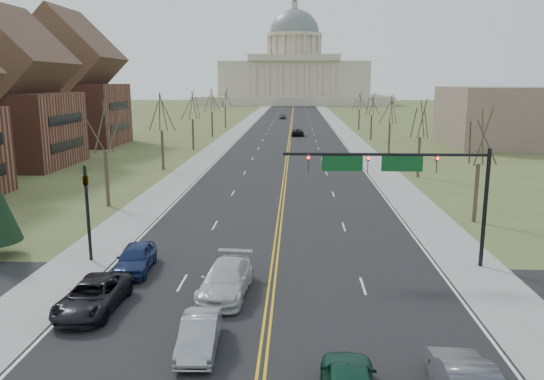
# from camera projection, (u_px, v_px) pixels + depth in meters

# --- Properties ---
(road) EXTENTS (20.00, 380.00, 0.01)m
(road) POSITION_uv_depth(u_px,v_px,m) (291.00, 128.00, 127.08)
(road) COLOR black
(road) RESTS_ON ground
(cross_road) EXTENTS (120.00, 14.00, 0.01)m
(cross_road) POSITION_uv_depth(u_px,v_px,m) (268.00, 316.00, 25.33)
(cross_road) COLOR black
(cross_road) RESTS_ON ground
(sidewalk_left) EXTENTS (4.00, 380.00, 0.03)m
(sidewalk_left) POSITION_uv_depth(u_px,v_px,m) (241.00, 127.00, 127.61)
(sidewalk_left) COLOR gray
(sidewalk_left) RESTS_ON ground
(sidewalk_right) EXTENTS (4.00, 380.00, 0.03)m
(sidewalk_right) POSITION_uv_depth(u_px,v_px,m) (341.00, 128.00, 126.54)
(sidewalk_right) COLOR gray
(sidewalk_right) RESTS_ON ground
(center_line) EXTENTS (0.42, 380.00, 0.01)m
(center_line) POSITION_uv_depth(u_px,v_px,m) (291.00, 128.00, 127.07)
(center_line) COLOR gold
(center_line) RESTS_ON road
(edge_line_left) EXTENTS (0.15, 380.00, 0.01)m
(edge_line_left) POSITION_uv_depth(u_px,v_px,m) (250.00, 127.00, 127.51)
(edge_line_left) COLOR silver
(edge_line_left) RESTS_ON road
(edge_line_right) EXTENTS (0.15, 380.00, 0.01)m
(edge_line_right) POSITION_uv_depth(u_px,v_px,m) (332.00, 128.00, 126.64)
(edge_line_right) COLOR silver
(edge_line_right) RESTS_ON road
(capitol) EXTENTS (90.00, 60.00, 50.00)m
(capitol) POSITION_uv_depth(u_px,v_px,m) (294.00, 74.00, 261.09)
(capitol) COLOR #BBB09C
(capitol) RESTS_ON ground
(signal_mast) EXTENTS (12.12, 0.44, 7.20)m
(signal_mast) POSITION_uv_depth(u_px,v_px,m) (401.00, 172.00, 31.17)
(signal_mast) COLOR black
(signal_mast) RESTS_ON ground
(signal_left) EXTENTS (0.32, 0.36, 6.00)m
(signal_left) POSITION_uv_depth(u_px,v_px,m) (87.00, 203.00, 32.43)
(signal_left) COLOR black
(signal_left) RESTS_ON ground
(tree_r_0) EXTENTS (3.74, 3.74, 8.50)m
(tree_r_0) POSITION_uv_depth(u_px,v_px,m) (480.00, 140.00, 40.93)
(tree_r_0) COLOR #3E3424
(tree_r_0) RESTS_ON ground
(tree_l_0) EXTENTS (3.96, 3.96, 9.00)m
(tree_l_0) POSITION_uv_depth(u_px,v_px,m) (104.00, 129.00, 46.14)
(tree_l_0) COLOR #3E3424
(tree_l_0) RESTS_ON ground
(tree_r_1) EXTENTS (3.74, 3.74, 8.50)m
(tree_r_1) POSITION_uv_depth(u_px,v_px,m) (421.00, 121.00, 60.49)
(tree_r_1) COLOR #3E3424
(tree_r_1) RESTS_ON ground
(tree_l_1) EXTENTS (3.96, 3.96, 9.00)m
(tree_l_1) POSITION_uv_depth(u_px,v_px,m) (161.00, 114.00, 65.70)
(tree_l_1) COLOR #3E3424
(tree_l_1) RESTS_ON ground
(tree_r_2) EXTENTS (3.74, 3.74, 8.50)m
(tree_r_2) POSITION_uv_depth(u_px,v_px,m) (390.00, 111.00, 80.06)
(tree_r_2) COLOR #3E3424
(tree_r_2) RESTS_ON ground
(tree_l_2) EXTENTS (3.96, 3.96, 9.00)m
(tree_l_2) POSITION_uv_depth(u_px,v_px,m) (192.00, 107.00, 85.27)
(tree_l_2) COLOR #3E3424
(tree_l_2) RESTS_ON ground
(tree_r_3) EXTENTS (3.74, 3.74, 8.50)m
(tree_r_3) POSITION_uv_depth(u_px,v_px,m) (372.00, 105.00, 99.63)
(tree_r_3) COLOR #3E3424
(tree_r_3) RESTS_ON ground
(tree_l_3) EXTENTS (3.96, 3.96, 9.00)m
(tree_l_3) POSITION_uv_depth(u_px,v_px,m) (212.00, 102.00, 104.84)
(tree_l_3) COLOR #3E3424
(tree_l_3) RESTS_ON ground
(tree_r_4) EXTENTS (3.74, 3.74, 8.50)m
(tree_r_4) POSITION_uv_depth(u_px,v_px,m) (360.00, 101.00, 119.19)
(tree_r_4) COLOR #3E3424
(tree_r_4) RESTS_ON ground
(tree_l_4) EXTENTS (3.96, 3.96, 9.00)m
(tree_l_4) POSITION_uv_depth(u_px,v_px,m) (225.00, 99.00, 124.41)
(tree_l_4) COLOR #3E3424
(tree_l_4) RESTS_ON ground
(bldg_left_mid) EXTENTS (15.10, 14.28, 20.75)m
(bldg_left_mid) POSITION_uv_depth(u_px,v_px,m) (7.00, 101.00, 68.25)
(bldg_left_mid) COLOR brown
(bldg_left_mid) RESTS_ON ground
(bldg_left_far) EXTENTS (17.10, 14.28, 23.25)m
(bldg_left_far) POSITION_uv_depth(u_px,v_px,m) (70.00, 90.00, 91.61)
(bldg_left_far) COLOR brown
(bldg_left_far) RESTS_ON ground
(bldg_right_mass) EXTENTS (25.00, 20.00, 10.00)m
(bldg_right_mass) POSITION_uv_depth(u_px,v_px,m) (522.00, 117.00, 91.02)
(bldg_right_mass) COLOR #746052
(bldg_right_mass) RESTS_ON ground
(car_sb_inner_lead) EXTENTS (1.66, 4.33, 1.41)m
(car_sb_inner_lead) POSITION_uv_depth(u_px,v_px,m) (199.00, 334.00, 21.96)
(car_sb_inner_lead) COLOR gray
(car_sb_inner_lead) RESTS_ON road
(car_sb_outer_lead) EXTENTS (2.63, 5.45, 1.50)m
(car_sb_outer_lead) POSITION_uv_depth(u_px,v_px,m) (93.00, 296.00, 25.78)
(car_sb_outer_lead) COLOR black
(car_sb_outer_lead) RESTS_ON road
(car_sb_inner_second) EXTENTS (2.73, 5.88, 1.66)m
(car_sb_inner_second) POSITION_uv_depth(u_px,v_px,m) (226.00, 279.00, 27.68)
(car_sb_inner_second) COLOR beige
(car_sb_inner_second) RESTS_ON road
(car_sb_outer_second) EXTENTS (2.17, 4.81, 1.60)m
(car_sb_outer_second) POSITION_uv_depth(u_px,v_px,m) (135.00, 258.00, 31.13)
(car_sb_outer_second) COLOR navy
(car_sb_outer_second) RESTS_ON road
(car_far_nb) EXTENTS (2.50, 5.39, 1.49)m
(car_far_nb) POSITION_uv_depth(u_px,v_px,m) (297.00, 132.00, 108.36)
(car_far_nb) COLOR black
(car_far_nb) RESTS_ON road
(car_far_sb) EXTENTS (2.29, 4.59, 1.50)m
(car_far_sb) POSITION_uv_depth(u_px,v_px,m) (283.00, 116.00, 156.37)
(car_far_sb) COLOR #414447
(car_far_sb) RESTS_ON road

